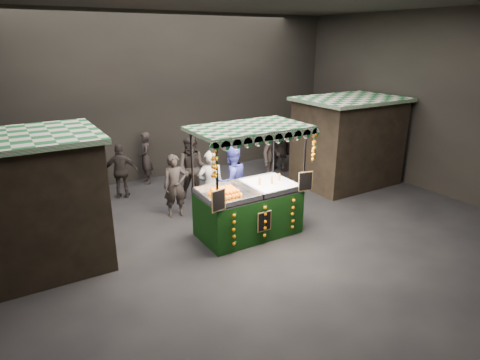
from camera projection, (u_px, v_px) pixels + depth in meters
ground at (250, 234)px, 9.26m from camera, size 12.00×12.00×0.00m
market_hall at (252, 82)px, 8.15m from camera, size 12.10×10.10×5.05m
neighbour_stall_left at (21, 205)px, 7.50m from camera, size 3.00×2.20×2.60m
neighbour_stall_right at (347, 141)px, 12.19m from camera, size 3.00×2.20×2.60m
juice_stall at (250, 202)px, 9.02m from camera, size 2.56×1.51×2.48m
vendor_grey at (211, 186)px, 9.72m from camera, size 0.71×0.53×1.75m
vendor_blue at (232, 181)px, 9.93m from camera, size 0.95×0.78×1.82m
shopper_0 at (175, 186)px, 9.98m from camera, size 0.64×0.49×1.58m
shopper_1 at (193, 169)px, 10.88m from camera, size 1.11×1.06×1.81m
shopper_2 at (121, 171)px, 11.16m from camera, size 0.98×0.70×1.54m
shopper_3 at (272, 153)px, 12.62m from camera, size 1.28×1.13×1.72m
shopper_4 at (10, 183)px, 10.01m from camera, size 0.99×0.86×1.71m
shopper_5 at (289, 144)px, 13.96m from camera, size 1.18×1.49×1.58m
shopper_6 at (146, 158)px, 12.31m from camera, size 0.49×0.64×1.58m
shopper_7 at (281, 145)px, 13.56m from camera, size 0.99×1.64×1.69m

